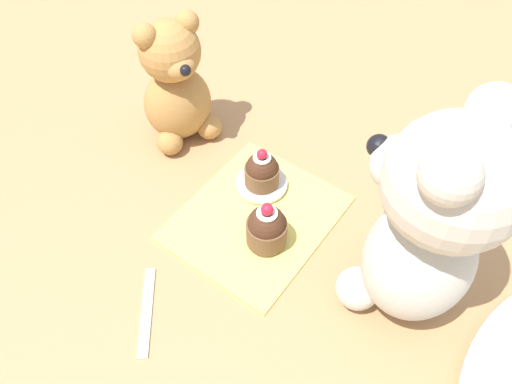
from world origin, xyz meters
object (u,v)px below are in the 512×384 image
at_px(teddy_bear_cream, 430,222).
at_px(teaspoon, 147,311).
at_px(teddy_bear_tan, 176,86).
at_px(cupcake_near_cream_bear, 267,227).
at_px(saucer_plate, 262,183).
at_px(cupcake_near_tan_bear, 262,171).

xyz_separation_m(teddy_bear_cream, teaspoon, (0.20, -0.23, -0.14)).
relative_size(teddy_bear_cream, teddy_bear_tan, 1.43).
height_order(cupcake_near_cream_bear, teaspoon, cupcake_near_cream_bear).
bearing_deg(teddy_bear_tan, saucer_plate, -73.11).
distance_m(cupcake_near_tan_bear, teaspoon, 0.23).
bearing_deg(teaspoon, teddy_bear_cream, 92.39).
relative_size(teddy_bear_cream, saucer_plate, 3.89).
distance_m(teddy_bear_cream, cupcake_near_cream_bear, 0.20).
distance_m(teddy_bear_cream, saucer_plate, 0.26).
distance_m(teddy_bear_cream, cupcake_near_tan_bear, 0.25).
bearing_deg(teddy_bear_cream, teddy_bear_tan, -96.37).
distance_m(cupcake_near_cream_bear, cupcake_near_tan_bear, 0.09).
xyz_separation_m(teddy_bear_tan, saucer_plate, (0.02, 0.16, -0.08)).
bearing_deg(teaspoon, cupcake_near_tan_bear, 141.37).
xyz_separation_m(cupcake_near_cream_bear, saucer_plate, (-0.07, -0.06, -0.03)).
distance_m(teddy_bear_cream, teddy_bear_tan, 0.40).
distance_m(teddy_bear_tan, teaspoon, 0.31).
bearing_deg(cupcake_near_cream_bear, cupcake_near_tan_bear, -140.52).
height_order(teddy_bear_cream, teddy_bear_tan, teddy_bear_cream).
bearing_deg(teaspoon, saucer_plate, 141.37).
bearing_deg(saucer_plate, cupcake_near_tan_bear, 36.87).
xyz_separation_m(teddy_bear_cream, saucer_plate, (-0.03, -0.23, -0.13)).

